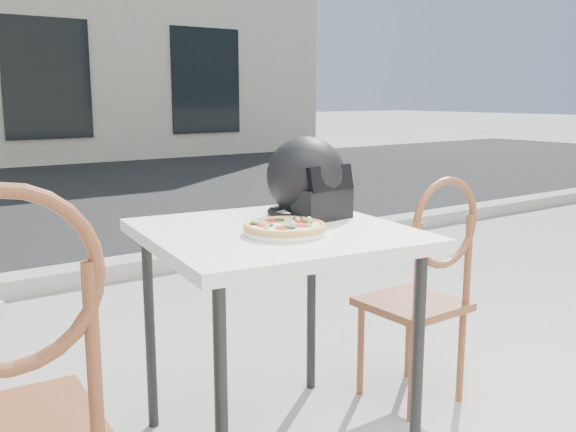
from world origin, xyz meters
TOP-DOWN VIEW (x-y plane):
  - street_asphalt at (0.00, 7.00)m, footprint 30.00×8.00m
  - curb at (0.00, 3.00)m, footprint 30.00×0.25m
  - cafe_table_main at (-0.45, 0.44)m, footprint 0.98×0.98m
  - plate at (-0.48, 0.34)m, footprint 0.29×0.29m
  - pizza at (-0.48, 0.34)m, footprint 0.29×0.29m
  - helmet at (-0.21, 0.56)m, footprint 0.33×0.34m
  - cafe_chair_main at (0.25, 0.35)m, footprint 0.38×0.38m
  - cafe_chair_side at (-1.42, 0.10)m, footprint 0.46×0.46m

SIDE VIEW (x-z plane):
  - street_asphalt at x=0.00m, z-range 0.00..0.00m
  - curb at x=0.00m, z-range 0.00..0.12m
  - cafe_chair_main at x=0.25m, z-range 0.06..1.04m
  - cafe_chair_side at x=-1.42m, z-range 0.06..1.19m
  - cafe_table_main at x=-0.45m, z-range 0.34..1.18m
  - plate at x=-0.48m, z-range 0.83..0.85m
  - pizza at x=-0.48m, z-range 0.85..0.88m
  - helmet at x=-0.21m, z-range 0.82..1.13m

